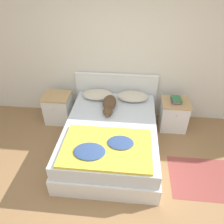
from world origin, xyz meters
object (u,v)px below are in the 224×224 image
(bed, at_px, (111,137))
(nightstand_right, at_px, (173,115))
(pillow_left, at_px, (98,95))
(pillow_right, at_px, (133,96))
(book_stack, at_px, (176,100))
(nightstand_left, at_px, (58,108))
(dog, at_px, (109,104))

(bed, relative_size, nightstand_right, 3.50)
(nightstand_right, bearing_deg, pillow_left, 177.39)
(pillow_right, xyz_separation_m, book_stack, (0.79, -0.06, 0.01))
(nightstand_left, height_order, dog, dog)
(bed, xyz_separation_m, dog, (-0.08, 0.45, 0.35))
(nightstand_left, height_order, nightstand_right, same)
(nightstand_left, height_order, pillow_right, pillow_right)
(book_stack, bearing_deg, nightstand_right, -44.67)
(pillow_left, relative_size, dog, 0.85)
(bed, xyz_separation_m, nightstand_right, (1.12, 0.72, 0.03))
(pillow_right, xyz_separation_m, dog, (-0.40, -0.33, 0.01))
(pillow_left, height_order, book_stack, pillow_left)
(bed, relative_size, pillow_left, 3.51)
(book_stack, bearing_deg, bed, -147.07)
(book_stack, bearing_deg, nightstand_left, -179.85)
(bed, height_order, book_stack, book_stack)
(nightstand_right, xyz_separation_m, dog, (-1.20, -0.27, 0.33))
(bed, height_order, nightstand_left, nightstand_left)
(nightstand_left, xyz_separation_m, pillow_right, (1.45, 0.07, 0.32))
(nightstand_right, bearing_deg, dog, -167.45)
(nightstand_left, relative_size, dog, 0.85)
(pillow_left, distance_m, dog, 0.42)
(nightstand_left, bearing_deg, bed, -32.59)
(bed, bearing_deg, nightstand_left, 147.41)
(nightstand_right, distance_m, pillow_right, 0.86)
(bed, xyz_separation_m, pillow_right, (0.33, 0.78, 0.34))
(dog, relative_size, book_stack, 2.89)
(bed, distance_m, nightstand_right, 1.33)
(bed, distance_m, dog, 0.58)
(bed, relative_size, book_stack, 8.62)
(bed, height_order, pillow_left, pillow_left)
(bed, distance_m, book_stack, 1.38)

